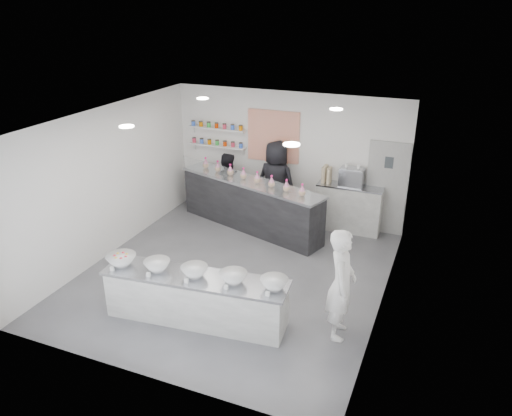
{
  "coord_description": "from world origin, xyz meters",
  "views": [
    {
      "loc": [
        3.53,
        -7.51,
        4.9
      ],
      "look_at": [
        0.28,
        0.4,
        1.27
      ],
      "focal_mm": 35.0,
      "sensor_mm": 36.0,
      "label": 1
    }
  ],
  "objects": [
    {
      "name": "back_door",
      "position": [
        2.3,
        2.97,
        1.05
      ],
      "size": [
        0.88,
        0.04,
        2.1
      ],
      "primitive_type": "cube",
      "color": "#A0A09D",
      "rests_on": "floor"
    },
    {
      "name": "label_cards",
      "position": [
        -0.02,
        -2.09,
        0.86
      ],
      "size": [
        2.66,
        0.04,
        0.07
      ],
      "primitive_type": null,
      "color": "white",
      "rests_on": "prep_counter"
    },
    {
      "name": "prep_counter",
      "position": [
        0.03,
        -1.56,
        0.41
      ],
      "size": [
        3.08,
        1.0,
        0.83
      ],
      "primitive_type": "cube",
      "rotation": [
        0.0,
        0.0,
        0.1
      ],
      "color": "#A5A5A0",
      "rests_on": "floor"
    },
    {
      "name": "downlight_3",
      "position": [
        1.4,
        1.6,
        2.98
      ],
      "size": [
        0.24,
        0.24,
        0.02
      ],
      "primitive_type": "cylinder",
      "color": "white",
      "rests_on": "ceiling"
    },
    {
      "name": "staff_right",
      "position": [
        -0.13,
        2.6,
        0.98
      ],
      "size": [
        1.03,
        0.75,
        1.96
      ],
      "primitive_type": "imported",
      "rotation": [
        0.0,
        0.0,
        3.01
      ],
      "color": "black",
      "rests_on": "floor"
    },
    {
      "name": "sneeze_guard",
      "position": [
        -0.64,
        1.75,
        1.3
      ],
      "size": [
        3.46,
        1.13,
        0.31
      ],
      "primitive_type": "cube",
      "rotation": [
        0.0,
        0.0,
        -0.31
      ],
      "color": "white",
      "rests_on": "back_bar"
    },
    {
      "name": "ceiling",
      "position": [
        0.0,
        0.0,
        3.0
      ],
      "size": [
        6.0,
        6.0,
        0.0
      ],
      "primitive_type": "plane",
      "rotation": [
        3.14,
        0.0,
        0.0
      ],
      "color": "white",
      "rests_on": "floor"
    },
    {
      "name": "back_bar",
      "position": [
        -0.54,
        2.06,
        0.57
      ],
      "size": [
        3.71,
        1.77,
        1.14
      ],
      "primitive_type": "cube",
      "rotation": [
        0.0,
        0.0,
        -0.31
      ],
      "color": "black",
      "rests_on": "floor"
    },
    {
      "name": "downlight_1",
      "position": [
        1.4,
        -1.0,
        2.98
      ],
      "size": [
        0.24,
        0.24,
        0.02
      ],
      "primitive_type": "cylinder",
      "color": "white",
      "rests_on": "ceiling"
    },
    {
      "name": "cookie_bags",
      "position": [
        -0.54,
        2.06,
        1.27
      ],
      "size": [
        2.85,
        1.04,
        0.27
      ],
      "primitive_type": null,
      "rotation": [
        0.0,
        0.0,
        -0.31
      ],
      "color": "pink",
      "rests_on": "back_bar"
    },
    {
      "name": "left_wall",
      "position": [
        -2.75,
        0.0,
        1.5
      ],
      "size": [
        0.0,
        6.0,
        6.0
      ],
      "primitive_type": "plane",
      "rotation": [
        1.57,
        0.0,
        1.57
      ],
      "color": "white",
      "rests_on": "floor"
    },
    {
      "name": "espresso_ledge",
      "position": [
        1.55,
        2.78,
        0.54
      ],
      "size": [
        1.45,
        0.46,
        1.08
      ],
      "primitive_type": "cube",
      "color": "#A5A5A0",
      "rests_on": "floor"
    },
    {
      "name": "jar_shelf_lower",
      "position": [
        -1.75,
        2.9,
        1.6
      ],
      "size": [
        1.45,
        0.22,
        0.04
      ],
      "primitive_type": "cube",
      "color": "silver",
      "rests_on": "back_wall"
    },
    {
      "name": "floor",
      "position": [
        0.0,
        0.0,
        0.0
      ],
      "size": [
        6.0,
        6.0,
        0.0
      ],
      "primitive_type": "plane",
      "color": "#515156",
      "rests_on": "ground"
    },
    {
      "name": "right_wall",
      "position": [
        2.75,
        0.0,
        1.5
      ],
      "size": [
        0.0,
        6.0,
        6.0
      ],
      "primitive_type": "plane",
      "rotation": [
        1.57,
        0.0,
        -1.57
      ],
      "color": "white",
      "rests_on": "floor"
    },
    {
      "name": "back_wall",
      "position": [
        0.0,
        3.0,
        1.5
      ],
      "size": [
        5.5,
        0.0,
        5.5
      ],
      "primitive_type": "plane",
      "rotation": [
        1.57,
        0.0,
        0.0
      ],
      "color": "white",
      "rests_on": "floor"
    },
    {
      "name": "woman_prep",
      "position": [
        2.26,
        -1.03,
        0.9
      ],
      "size": [
        0.54,
        0.72,
        1.8
      ],
      "primitive_type": "imported",
      "rotation": [
        0.0,
        0.0,
        1.74
      ],
      "color": "white",
      "rests_on": "floor"
    },
    {
      "name": "preserve_jars",
      "position": [
        -1.75,
        2.88,
        1.88
      ],
      "size": [
        1.45,
        0.1,
        0.56
      ],
      "primitive_type": null,
      "color": "#D2354E",
      "rests_on": "jar_shelf_lower"
    },
    {
      "name": "downlight_0",
      "position": [
        -1.4,
        -1.0,
        2.98
      ],
      "size": [
        0.24,
        0.24,
        0.02
      ],
      "primitive_type": "cylinder",
      "color": "white",
      "rests_on": "ceiling"
    },
    {
      "name": "espresso_machine",
      "position": [
        1.56,
        2.78,
        1.27
      ],
      "size": [
        0.52,
        0.36,
        0.39
      ],
      "primitive_type": "cube",
      "color": "#93969E",
      "rests_on": "espresso_ledge"
    },
    {
      "name": "jar_shelf_upper",
      "position": [
        -1.75,
        2.9,
        2.02
      ],
      "size": [
        1.45,
        0.22,
        0.04
      ],
      "primitive_type": "cube",
      "color": "silver",
      "rests_on": "back_wall"
    },
    {
      "name": "prep_bowls",
      "position": [
        0.03,
        -1.56,
        0.91
      ],
      "size": [
        3.07,
        0.84,
        0.17
      ],
      "primitive_type": null,
      "rotation": [
        0.0,
        0.0,
        0.1
      ],
      "color": "white",
      "rests_on": "prep_counter"
    },
    {
      "name": "cup_stacks",
      "position": [
        1.0,
        2.78,
        1.26
      ],
      "size": [
        0.27,
        0.24,
        0.36
      ],
      "primitive_type": null,
      "color": "#BFB68A",
      "rests_on": "espresso_ledge"
    },
    {
      "name": "pattern_panel",
      "position": [
        -0.35,
        2.98,
        1.95
      ],
      "size": [
        1.25,
        0.03,
        1.2
      ],
      "primitive_type": "cube",
      "color": "#EB4516",
      "rests_on": "back_wall"
    },
    {
      "name": "staff_left",
      "position": [
        -1.32,
        2.46,
        0.79
      ],
      "size": [
        0.9,
        0.78,
        1.58
      ],
      "primitive_type": "imported",
      "rotation": [
        0.0,
        0.0,
        3.41
      ],
      "color": "black",
      "rests_on": "floor"
    },
    {
      "name": "downlight_2",
      "position": [
        -1.4,
        1.6,
        2.98
      ],
      "size": [
        0.24,
        0.24,
        0.02
      ],
      "primitive_type": "cylinder",
      "color": "white",
      "rests_on": "ceiling"
    }
  ]
}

